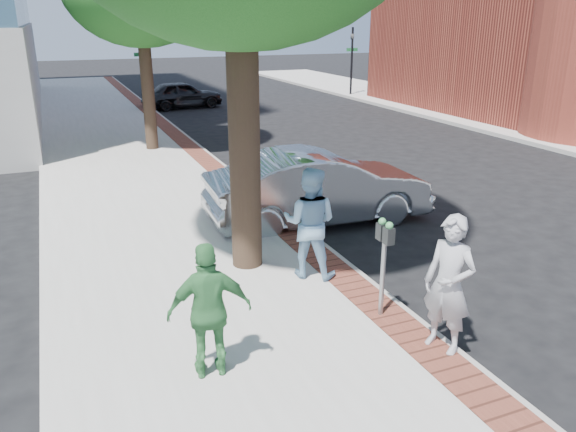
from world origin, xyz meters
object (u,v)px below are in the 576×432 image
person_gray (449,285)px  person_officer (310,223)px  parking_meter (384,248)px  bg_car (182,95)px  person_green (210,311)px  sedan_silver (319,187)px

person_gray → person_officer: person_officer is taller
person_gray → parking_meter: bearing=172.7°
parking_meter → person_gray: size_ratio=0.80×
person_officer → person_gray: bearing=141.4°
parking_meter → bg_car: size_ratio=0.38×
person_officer → bg_car: bearing=-59.6°
person_officer → person_green: (-2.26, -2.08, -0.08)m
person_gray → sedan_silver: size_ratio=0.38×
parking_meter → sedan_silver: (1.05, 4.28, -0.41)m
person_green → sedan_silver: bearing=-120.2°
person_gray → bg_car: person_gray is taller
parking_meter → person_officer: person_officer is taller
sedan_silver → person_green: bearing=144.7°
person_green → sedan_silver: person_green is taller
person_green → bg_car: person_green is taller
bg_car → person_officer: bearing=168.2°
sedan_silver → bg_car: (0.99, 17.71, -0.13)m
person_gray → person_officer: bearing=171.5°
person_gray → bg_car: size_ratio=0.47×
person_green → bg_car: (4.68, 22.43, -0.33)m
parking_meter → person_green: bearing=-170.6°
person_green → sedan_silver: size_ratio=0.35×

